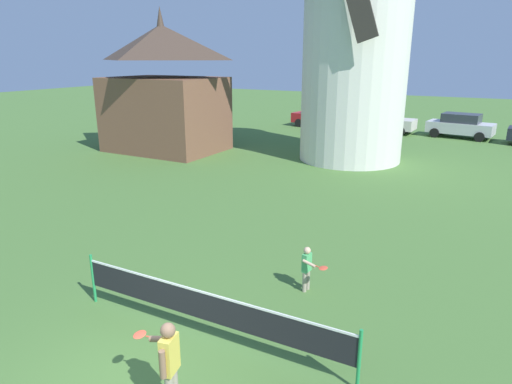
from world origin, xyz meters
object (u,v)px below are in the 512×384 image
player_near (169,361)px  parked_car_red (322,116)px  parked_car_cream (384,121)px  chapel (164,91)px  tennis_net (205,307)px  player_far (308,266)px  parked_car_silver (460,125)px  windmill (357,18)px

player_near → parked_car_red: (-7.61, 27.62, -0.02)m
parked_car_cream → chapel: chapel is taller
tennis_net → parked_car_cream: 25.81m
player_far → parked_car_silver: size_ratio=0.25×
chapel → player_near: bearing=-51.3°
parked_car_silver → chapel: chapel is taller
parked_car_cream → parked_car_silver: bearing=1.9°
parked_car_red → player_far: bearing=-70.9°
parked_car_cream → parked_car_silver: 4.86m
tennis_net → parked_car_silver: size_ratio=1.39×
player_near → player_far: 4.30m
tennis_net → parked_car_cream: parked_car_cream is taller
parked_car_red → parked_car_cream: 4.61m
tennis_net → parked_car_red: 26.89m
player_near → parked_car_cream: 27.55m
player_far → parked_car_red: bearing=109.1°
tennis_net → chapel: (-11.93, 13.81, 2.59)m
tennis_net → player_near: bearing=-73.3°
tennis_net → chapel: size_ratio=0.77×
parked_car_silver → parked_car_cream: bearing=-178.1°
player_far → parked_car_silver: 23.32m
parked_car_cream → chapel: bearing=-128.4°
player_near → tennis_net: bearing=106.7°
tennis_net → parked_car_cream: size_ratio=1.37×
player_near → chapel: chapel is taller
player_near → parked_car_silver: 27.61m
parked_car_red → chapel: bearing=-111.7°
player_near → parked_car_red: parked_car_red is taller
parked_car_silver → player_far: bearing=-93.4°
parked_car_red → parked_car_cream: bearing=-3.0°
windmill → parked_car_silver: bearing=65.1°
player_far → player_near: bearing=-96.6°
player_near → parked_car_red: 28.65m
player_far → chapel: 17.34m
tennis_net → parked_car_cream: bearing=95.6°
parked_car_cream → parked_car_silver: (4.86, 0.16, -0.00)m
tennis_net → player_far: size_ratio=5.48×
chapel → tennis_net: bearing=-49.2°
tennis_net → chapel: chapel is taller
parked_car_cream → windmill: bearing=-87.7°
windmill → parked_car_silver: size_ratio=3.29×
player_near → parked_car_red: size_ratio=0.32×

